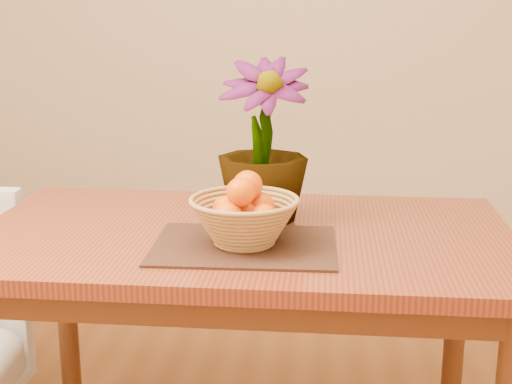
# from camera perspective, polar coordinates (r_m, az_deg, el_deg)

# --- Properties ---
(wall_back) EXTENTS (4.00, 0.02, 2.70)m
(wall_back) POSITION_cam_1_polar(r_m,az_deg,el_deg) (3.72, 2.60, 14.95)
(wall_back) COLOR beige
(wall_back) RESTS_ON floor
(table) EXTENTS (1.40, 0.80, 0.75)m
(table) POSITION_cam_1_polar(r_m,az_deg,el_deg) (1.89, -0.99, -5.67)
(table) COLOR maroon
(table) RESTS_ON floor
(placemat) EXTENTS (0.45, 0.34, 0.01)m
(placemat) POSITION_cam_1_polar(r_m,az_deg,el_deg) (1.73, -0.93, -4.30)
(placemat) COLOR #391E14
(placemat) RESTS_ON table
(wicker_basket) EXTENTS (0.27, 0.27, 0.11)m
(wicker_basket) POSITION_cam_1_polar(r_m,az_deg,el_deg) (1.72, -0.94, -2.50)
(wicker_basket) COLOR #A98446
(wicker_basket) RESTS_ON placemat
(orange_pile) EXTENTS (0.17, 0.17, 0.13)m
(orange_pile) POSITION_cam_1_polar(r_m,az_deg,el_deg) (1.71, -0.94, -1.05)
(orange_pile) COLOR #F45803
(orange_pile) RESTS_ON wicker_basket
(potted_plant) EXTENTS (0.25, 0.25, 0.44)m
(potted_plant) POSITION_cam_1_polar(r_m,az_deg,el_deg) (1.90, 0.54, 4.08)
(potted_plant) COLOR #183F12
(potted_plant) RESTS_ON table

